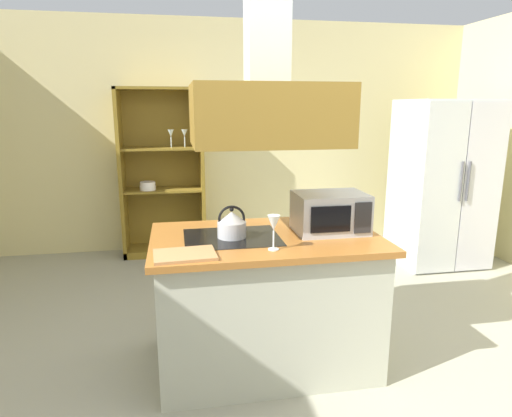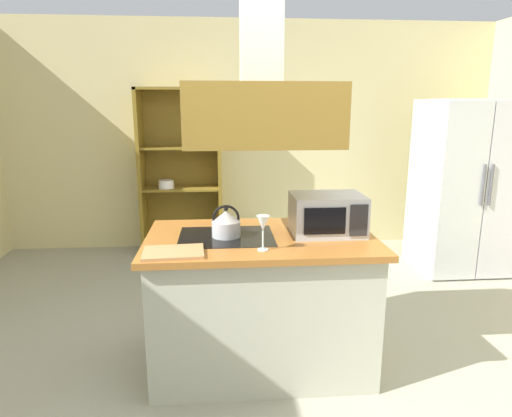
% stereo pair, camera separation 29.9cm
% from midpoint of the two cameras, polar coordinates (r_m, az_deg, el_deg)
% --- Properties ---
extents(ground_plane, '(7.80, 7.80, 0.00)m').
position_cam_midpoint_polar(ground_plane, '(3.02, 2.00, -21.54)').
color(ground_plane, gray).
extents(wall_back, '(6.00, 0.12, 2.70)m').
position_cam_midpoint_polar(wall_back, '(5.46, -4.68, 9.24)').
color(wall_back, beige).
rests_on(wall_back, ground).
extents(kitchen_island, '(1.46, 0.92, 0.90)m').
position_cam_midpoint_polar(kitchen_island, '(3.00, -1.70, -11.79)').
color(kitchen_island, '#B9BAA5').
rests_on(kitchen_island, ground).
extents(range_hood, '(0.90, 0.70, 1.22)m').
position_cam_midpoint_polar(range_hood, '(2.72, -1.88, 14.28)').
color(range_hood, olive).
extents(refrigerator, '(0.90, 0.77, 1.78)m').
position_cam_midpoint_polar(refrigerator, '(5.14, 21.36, 3.00)').
color(refrigerator, silver).
rests_on(refrigerator, ground).
extents(dish_cabinet, '(0.95, 0.40, 1.92)m').
position_cam_midpoint_polar(dish_cabinet, '(5.28, -13.56, 3.38)').
color(dish_cabinet, olive).
rests_on(dish_cabinet, ground).
extents(kettle, '(0.18, 0.18, 0.21)m').
position_cam_midpoint_polar(kettle, '(2.79, -6.23, -2.08)').
color(kettle, '#B4B6BD').
rests_on(kettle, kitchen_island).
extents(cutting_board, '(0.35, 0.26, 0.02)m').
position_cam_midpoint_polar(cutting_board, '(2.51, -12.61, -5.92)').
color(cutting_board, tan).
rests_on(cutting_board, kitchen_island).
extents(microwave, '(0.46, 0.35, 0.26)m').
position_cam_midpoint_polar(microwave, '(2.92, 6.67, -0.56)').
color(microwave, '#B7BABF').
rests_on(microwave, kitchen_island).
extents(wine_glass_on_counter, '(0.08, 0.08, 0.21)m').
position_cam_midpoint_polar(wine_glass_on_counter, '(2.52, -1.09, -2.12)').
color(wine_glass_on_counter, silver).
rests_on(wine_glass_on_counter, kitchen_island).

